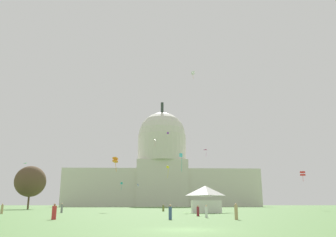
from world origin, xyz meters
TOP-DOWN VIEW (x-y plane):
  - ground_plane at (0.00, 0.00)m, footprint 800.00×800.00m
  - capitol_building at (3.87, 187.30)m, footprint 115.27×29.86m
  - event_tent at (7.89, 42.58)m, footprint 5.84×7.10m
  - tree_west_far at (-40.17, 86.94)m, footprint 12.54×12.43m
  - person_red_back_left at (-12.66, 15.29)m, footprint 0.64×0.64m
  - person_denim_back_center at (-0.26, 14.79)m, footprint 0.39×0.39m
  - person_white_near_tree_east at (4.39, 19.68)m, footprint 0.38×0.38m
  - person_maroon_edge_west at (4.07, 24.98)m, footprint 0.45×0.45m
  - person_tan_mid_right at (6.72, 14.17)m, footprint 0.51×0.51m
  - person_olive_near_tree_west at (0.38, 55.82)m, footprint 0.59×0.59m
  - person_tan_front_right at (-27.06, 36.74)m, footprint 0.55×0.55m
  - person_black_mid_left at (12.88, 57.79)m, footprint 0.47×0.47m
  - person_grey_near_tent at (-19.00, 43.62)m, footprint 0.53×0.53m
  - kite_cyan_low at (3.84, 48.80)m, footprint 0.67×0.69m
  - kite_violet_high at (6.59, 167.13)m, footprint 1.11×1.21m
  - kite_green_low at (-38.73, 78.21)m, footprint 1.41×1.13m
  - kite_blue_low at (-7.78, 116.24)m, footprint 0.56×0.94m
  - kite_magenta_mid at (22.09, 127.78)m, footprint 1.80×1.68m
  - kite_red_low at (36.83, 64.50)m, footprint 1.33×1.33m
  - kite_yellow_low at (3.34, 98.25)m, footprint 1.03×0.93m
  - kite_pink_mid at (-1.07, 149.30)m, footprint 1.31×1.05m
  - kite_white_high at (13.67, 103.40)m, footprint 1.52×1.50m
  - kite_orange_low at (-10.35, 52.35)m, footprint 1.25×1.27m
  - kite_turquoise_low at (-16.52, 141.68)m, footprint 1.02×0.43m

SIDE VIEW (x-z plane):
  - ground_plane at x=0.00m, z-range 0.00..0.00m
  - person_maroon_edge_west at x=4.07m, z-range -0.07..1.39m
  - person_olive_near_tree_west at x=0.38m, z-range -0.08..1.44m
  - person_white_near_tree_east at x=4.39m, z-range -0.06..1.45m
  - person_denim_back_center at x=-0.26m, z-range -0.06..1.51m
  - person_red_back_left at x=-12.66m, z-range -0.09..1.58m
  - person_black_mid_left at x=12.88m, z-range -0.08..1.64m
  - person_tan_front_right at x=-27.06m, z-range -0.07..1.64m
  - person_tan_mid_right at x=6.72m, z-range -0.07..1.64m
  - person_grey_near_tent at x=-19.00m, z-range -0.07..1.71m
  - event_tent at x=7.89m, z-range 0.02..4.98m
  - tree_west_far at x=-40.17m, z-range 1.84..15.07m
  - kite_blue_low at x=-7.78m, z-range 8.40..9.54m
  - kite_red_low at x=36.83m, z-range 7.96..10.57m
  - kite_turquoise_low at x=-16.52m, z-range 8.91..12.59m
  - kite_orange_low at x=-10.35m, z-range 9.40..12.59m
  - kite_cyan_low at x=3.84m, z-range 9.64..13.49m
  - kite_green_low at x=-38.73m, z-range 12.77..13.12m
  - kite_yellow_low at x=3.34m, z-range 11.66..15.94m
  - capitol_building at x=3.87m, z-range -11.49..53.39m
  - kite_magenta_mid at x=22.09m, z-range 23.46..26.53m
  - kite_pink_mid at x=-1.07m, z-range 31.42..34.53m
  - kite_violet_high at x=6.59m, z-range 40.16..41.50m
  - kite_white_high at x=13.67m, z-range 50.60..53.68m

